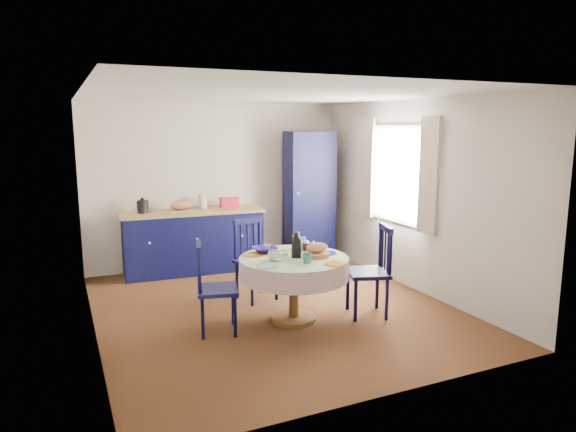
% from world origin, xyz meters
% --- Properties ---
extents(floor, '(4.50, 4.50, 0.00)m').
position_xyz_m(floor, '(0.00, 0.00, 0.00)').
color(floor, black).
rests_on(floor, ground).
extents(ceiling, '(4.50, 4.50, 0.00)m').
position_xyz_m(ceiling, '(0.00, 0.00, 2.50)').
color(ceiling, white).
rests_on(ceiling, wall_back).
extents(wall_back, '(4.00, 0.02, 2.50)m').
position_xyz_m(wall_back, '(0.00, 2.25, 1.25)').
color(wall_back, beige).
rests_on(wall_back, floor).
extents(wall_left, '(0.02, 4.50, 2.50)m').
position_xyz_m(wall_left, '(-2.00, 0.00, 1.25)').
color(wall_left, beige).
rests_on(wall_left, floor).
extents(wall_right, '(0.02, 4.50, 2.50)m').
position_xyz_m(wall_right, '(2.00, 0.00, 1.25)').
color(wall_right, beige).
rests_on(wall_right, floor).
extents(window, '(0.10, 1.74, 1.45)m').
position_xyz_m(window, '(1.95, 0.30, 1.52)').
color(window, white).
rests_on(window, wall_right).
extents(kitchen_counter, '(2.10, 0.76, 1.17)m').
position_xyz_m(kitchen_counter, '(-0.47, 1.96, 0.48)').
color(kitchen_counter, black).
rests_on(kitchen_counter, floor).
extents(pantry_cabinet, '(0.77, 0.58, 2.07)m').
position_xyz_m(pantry_cabinet, '(1.40, 1.85, 1.03)').
color(pantry_cabinet, black).
rests_on(pantry_cabinet, floor).
extents(dining_table, '(1.21, 1.21, 1.01)m').
position_xyz_m(dining_table, '(0.07, -0.46, 0.61)').
color(dining_table, brown).
rests_on(dining_table, floor).
extents(chair_left, '(0.51, 0.52, 0.97)m').
position_xyz_m(chair_left, '(-0.84, -0.41, 0.49)').
color(chair_left, black).
rests_on(chair_left, floor).
extents(chair_far, '(0.54, 0.52, 1.01)m').
position_xyz_m(chair_far, '(-0.07, 0.43, 0.51)').
color(chair_far, black).
rests_on(chair_far, floor).
extents(chair_right, '(0.57, 0.58, 1.05)m').
position_xyz_m(chair_right, '(0.94, -0.66, 0.53)').
color(chair_right, black).
rests_on(chair_right, floor).
extents(mug_a, '(0.13, 0.13, 0.11)m').
position_xyz_m(mug_a, '(-0.19, -0.49, 0.78)').
color(mug_a, silver).
rests_on(mug_a, dining_table).
extents(mug_b, '(0.11, 0.11, 0.10)m').
position_xyz_m(mug_b, '(0.08, -0.74, 0.78)').
color(mug_b, '#296B68').
rests_on(mug_b, dining_table).
extents(mug_c, '(0.13, 0.13, 0.10)m').
position_xyz_m(mug_c, '(0.32, -0.27, 0.78)').
color(mug_c, black).
rests_on(mug_c, dining_table).
extents(mug_d, '(0.09, 0.09, 0.08)m').
position_xyz_m(mug_d, '(-0.11, -0.09, 0.77)').
color(mug_d, silver).
rests_on(mug_d, dining_table).
extents(cobalt_bowl, '(0.27, 0.27, 0.07)m').
position_xyz_m(cobalt_bowl, '(-0.16, -0.13, 0.76)').
color(cobalt_bowl, '#170865').
rests_on(cobalt_bowl, dining_table).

